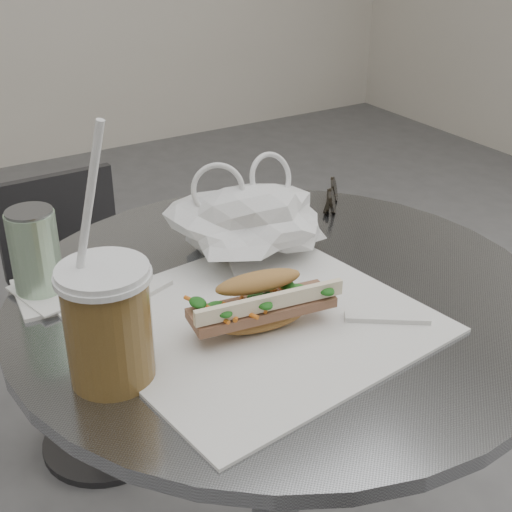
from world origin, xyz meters
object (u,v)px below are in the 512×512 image
chair_far (89,337)px  sunglasses (332,197)px  cafe_table (277,440)px  drink_can (35,253)px  banh_mi (261,303)px  iced_coffee (108,322)px

chair_far → sunglasses: bearing=123.1°
cafe_table → drink_can: 0.47m
sunglasses → banh_mi: bearing=171.4°
drink_can → cafe_table: bearing=-29.8°
chair_far → iced_coffee: size_ratio=2.16×
chair_far → drink_can: 0.75m
banh_mi → sunglasses: size_ratio=2.73×
banh_mi → iced_coffee: 0.20m
cafe_table → sunglasses: (0.24, 0.20, 0.29)m
chair_far → cafe_table: bearing=96.1°
banh_mi → drink_can: 0.32m
iced_coffee → banh_mi: bearing=-1.4°
banh_mi → sunglasses: (0.32, 0.27, -0.02)m
chair_far → sunglasses: 0.74m
chair_far → banh_mi: (0.01, -0.76, 0.48)m
chair_far → banh_mi: 0.90m
sunglasses → drink_can: size_ratio=0.69×
cafe_table → banh_mi: banh_mi is taller
cafe_table → banh_mi: bearing=-136.6°
cafe_table → drink_can: (-0.29, 0.16, 0.34)m
iced_coffee → drink_can: (-0.02, 0.23, -0.01)m
sunglasses → iced_coffee: bearing=158.2°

